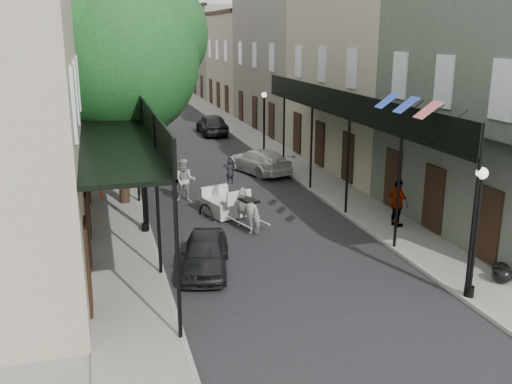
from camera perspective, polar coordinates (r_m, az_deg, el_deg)
ground at (r=17.06m, az=5.00°, el=-9.51°), size 140.00×140.00×0.00m
road at (r=35.58m, az=-6.49°, el=3.88°), size 8.00×90.00×0.01m
sidewalk_left at (r=35.13m, az=-14.57°, el=3.40°), size 2.20×90.00×0.12m
sidewalk_right at (r=36.69m, az=1.25°, el=4.42°), size 2.20×90.00×0.12m
building_row_left at (r=44.52m, az=-20.19°, el=12.22°), size 5.00×80.00×10.50m
building_row_right at (r=46.64m, az=1.92°, el=13.27°), size 5.00×80.00×10.50m
gallery_left at (r=21.61m, az=-13.61°, el=6.77°), size 2.20×18.05×4.88m
gallery_right at (r=23.97m, az=10.09°, el=7.81°), size 2.20×18.05×4.88m
tree_near at (r=24.61m, az=-12.94°, el=13.56°), size 7.31×6.80×9.63m
tree_far at (r=38.60m, az=-14.23°, el=13.17°), size 6.45×6.00×8.61m
lamppost_right_near at (r=16.58m, az=21.11°, el=-3.68°), size 0.32×0.32×3.71m
lamppost_left at (r=21.09m, az=-11.27°, el=1.13°), size 0.32×0.32×3.71m
lamppost_right_far at (r=34.20m, az=0.81°, el=6.98°), size 0.32×0.32×3.71m
horse at (r=21.55m, az=-0.58°, el=-1.87°), size 1.29×1.91×1.48m
carriage at (r=23.38m, az=-3.65°, el=0.08°), size 1.94×2.45×2.48m
pedestrian_walking at (r=25.14m, az=-7.11°, el=1.12°), size 1.10×0.95×1.94m
pedestrian_sidewalk_left at (r=35.98m, az=-13.45°, el=5.33°), size 1.21×0.75×1.80m
pedestrian_sidewalk_right at (r=22.12m, az=13.99°, el=-1.11°), size 0.67×1.13×1.81m
car_left_near at (r=17.96m, az=-5.10°, el=-6.11°), size 2.22×3.72×1.19m
car_left_mid at (r=33.50m, az=-11.55°, el=3.96°), size 2.04×3.86×1.21m
car_left_far at (r=46.73m, az=-12.14°, el=7.42°), size 4.22×6.13×1.56m
car_right_near at (r=30.28m, az=0.25°, el=3.11°), size 3.10×4.76×1.28m
car_right_far at (r=41.91m, az=-4.42°, el=6.79°), size 1.85×4.52×1.53m
trash_bags at (r=18.63m, az=23.36°, el=-7.39°), size 0.85×1.00×0.50m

